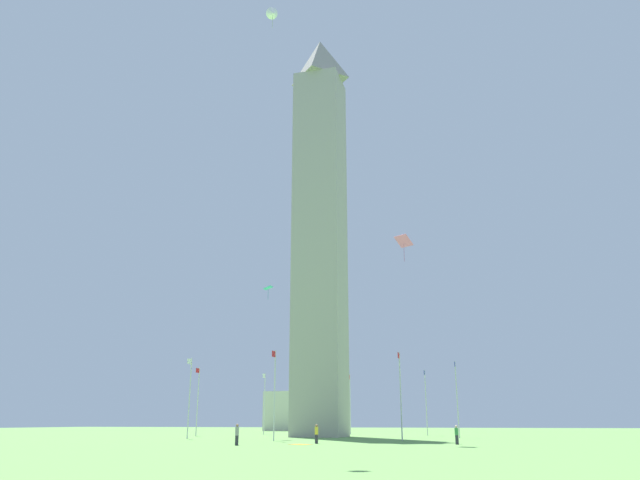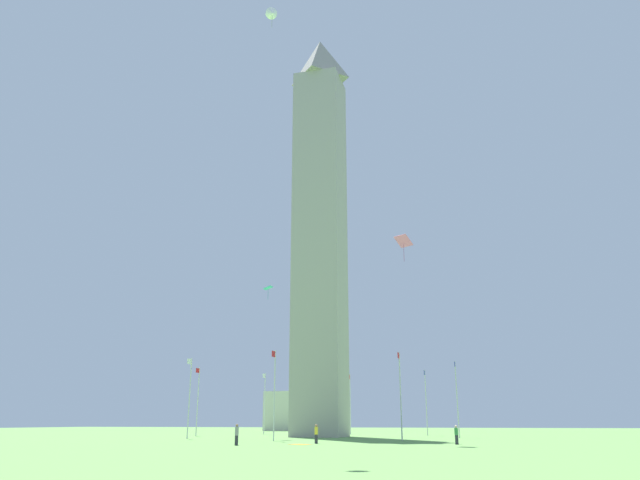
{
  "view_description": "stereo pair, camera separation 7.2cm",
  "coord_description": "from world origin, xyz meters",
  "views": [
    {
      "loc": [
        80.89,
        22.67,
        1.95
      ],
      "look_at": [
        0.0,
        0.0,
        26.96
      ],
      "focal_mm": 34.29,
      "sensor_mm": 36.0,
      "label": 1
    },
    {
      "loc": [
        80.88,
        22.73,
        1.95
      ],
      "look_at": [
        0.0,
        0.0,
        26.96
      ],
      "focal_mm": 34.29,
      "sensor_mm": 36.0,
      "label": 2
    }
  ],
  "objects": [
    {
      "name": "flagpole_se",
      "position": [
        -12.61,
        12.66,
        5.08
      ],
      "size": [
        1.12,
        0.14,
        9.35
      ],
      "color": "silver",
      "rests_on": "ground"
    },
    {
      "name": "flagpole_w",
      "position": [
        0.05,
        -17.91,
        5.08
      ],
      "size": [
        1.12,
        0.14,
        9.35
      ],
      "color": "silver",
      "rests_on": "ground"
    },
    {
      "name": "person_green_shirt",
      "position": [
        23.14,
        19.04,
        0.81
      ],
      "size": [
        0.32,
        0.32,
        1.64
      ],
      "rotation": [
        0.0,
        0.0,
        -2.66
      ],
      "color": "#2D2D38",
      "rests_on": "ground"
    },
    {
      "name": "ground_plane",
      "position": [
        0.0,
        0.0,
        0.0
      ],
      "size": [
        260.0,
        260.0,
        0.0
      ],
      "primitive_type": "plane",
      "color": "#609347"
    },
    {
      "name": "obelisk_monument",
      "position": [
        0.0,
        0.0,
        29.98
      ],
      "size": [
        6.59,
        6.59,
        59.95
      ],
      "color": "#A8A399",
      "rests_on": "ground"
    },
    {
      "name": "kite_cyan_diamond",
      "position": [
        9.3,
        -4.24,
        18.22
      ],
      "size": [
        1.11,
        1.06,
        1.7
      ],
      "color": "#33C6D1"
    },
    {
      "name": "flagpole_e",
      "position": [
        0.05,
        17.91,
        5.08
      ],
      "size": [
        1.12,
        0.14,
        9.35
      ],
      "color": "silver",
      "rests_on": "ground"
    },
    {
      "name": "flagpole_n",
      "position": [
        17.96,
        0.0,
        5.08
      ],
      "size": [
        1.12,
        0.14,
        9.35
      ],
      "color": "silver",
      "rests_on": "ground"
    },
    {
      "name": "flagpole_sw",
      "position": [
        -12.61,
        -12.66,
        5.08
      ],
      "size": [
        1.12,
        0.14,
        9.35
      ],
      "color": "silver",
      "rests_on": "ground"
    },
    {
      "name": "flagpole_ne",
      "position": [
        12.72,
        12.66,
        5.08
      ],
      "size": [
        1.12,
        0.14,
        9.35
      ],
      "color": "silver",
      "rests_on": "ground"
    },
    {
      "name": "kite_pink_diamond",
      "position": [
        21.7,
        14.86,
        19.39
      ],
      "size": [
        1.85,
        1.96,
        2.63
      ],
      "color": "pink"
    },
    {
      "name": "distant_building",
      "position": [
        -59.82,
        -20.26,
        4.15
      ],
      "size": [
        23.38,
        12.3,
        8.3
      ],
      "color": "beige",
      "rests_on": "ground"
    },
    {
      "name": "person_yellow_shirt",
      "position": [
        24.37,
        6.49,
        0.85
      ],
      "size": [
        0.32,
        0.32,
        1.71
      ],
      "rotation": [
        0.0,
        0.0,
        -2.57
      ],
      "color": "#2D2D38",
      "rests_on": "ground"
    },
    {
      "name": "flagpole_nw",
      "position": [
        12.72,
        -12.66,
        5.08
      ],
      "size": [
        1.12,
        0.14,
        9.35
      ],
      "color": "silver",
      "rests_on": "ground"
    },
    {
      "name": "picnic_blanket_near_first_person",
      "position": [
        26.68,
        5.67,
        0.01
      ],
      "size": [
        2.07,
        2.24,
        0.01
      ],
      "primitive_type": "cube",
      "rotation": [
        0.0,
        0.0,
        1.09
      ],
      "color": "orange",
      "rests_on": "ground"
    },
    {
      "name": "person_gray_shirt",
      "position": [
        30.27,
        1.13,
        0.87
      ],
      "size": [
        0.32,
        0.32,
        1.75
      ],
      "rotation": [
        0.0,
        0.0,
        -3.23
      ],
      "color": "#2D2D38",
      "rests_on": "ground"
    },
    {
      "name": "flagpole_s",
      "position": [
        -17.86,
        0.0,
        5.08
      ],
      "size": [
        1.12,
        0.14,
        9.35
      ],
      "color": "silver",
      "rests_on": "ground"
    },
    {
      "name": "kite_white_delta",
      "position": [
        43.4,
        8.38,
        32.04
      ],
      "size": [
        1.49,
        1.41,
        1.88
      ],
      "color": "white"
    }
  ]
}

